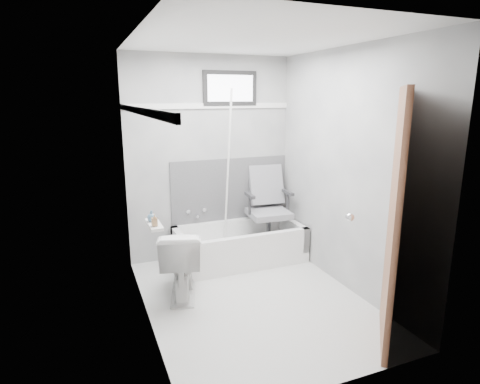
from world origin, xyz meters
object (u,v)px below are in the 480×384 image
office_chair (269,208)px  soap_bottle_a (154,220)px  toilet (181,262)px  door (451,229)px  soap_bottle_b (151,216)px  bathtub (240,244)px

office_chair → soap_bottle_a: (-1.57, -1.13, 0.36)m
toilet → door: 2.38m
office_chair → toilet: 1.42m
soap_bottle_b → toilet: bearing=48.7°
toilet → soap_bottle_b: soap_bottle_b is taller
soap_bottle_a → soap_bottle_b: bearing=90.0°
bathtub → door: size_ratio=0.75×
soap_bottle_a → office_chair: bearing=35.7°
office_chair → door: door is taller
toilet → soap_bottle_a: (-0.32, -0.50, 0.62)m
bathtub → toilet: bearing=-145.9°
soap_bottle_b → door: bearing=-33.5°
toilet → bathtub: bearing=-130.4°
office_chair → door: 2.32m
office_chair → bathtub: bearing=-168.5°
bathtub → office_chair: (0.40, 0.05, 0.40)m
bathtub → toilet: toilet is taller
toilet → soap_bottle_a: soap_bottle_a is taller
bathtub → soap_bottle_a: (-1.17, -1.08, 0.76)m
bathtub → soap_bottle_a: size_ratio=15.40×
toilet → door: door is taller
bathtub → toilet: (-0.85, -0.58, 0.14)m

